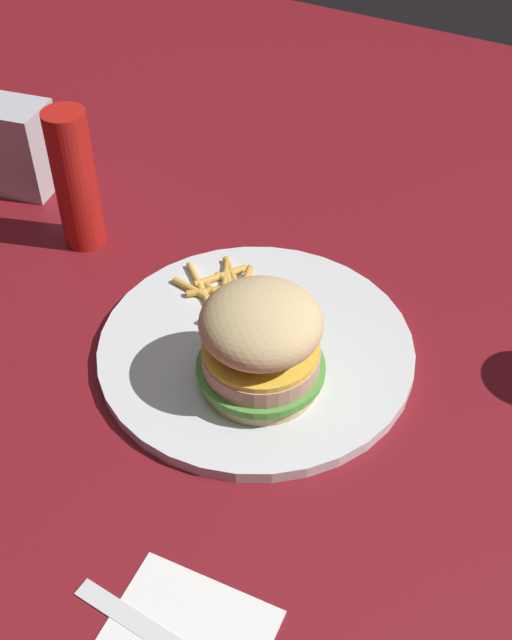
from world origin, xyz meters
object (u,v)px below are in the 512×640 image
Objects in this scene: sandwich at (261,342)px; fries_pile at (225,289)px; ketchup_bottle at (75,180)px; plate at (256,348)px; napkin_dispenser at (12,146)px.

fries_pile is (0.09, -0.09, -0.04)m from sandwich.
sandwich is 0.29m from ketchup_bottle.
plate is 0.08m from fries_pile.
ketchup_bottle is (-0.13, 0.05, 0.02)m from napkin_dispenser.
fries_pile is at bearing -38.06° from plate.
fries_pile is at bearing -44.84° from sandwich.
sandwich reaches higher than fries_pile.
napkin_dispenser is 0.15m from ketchup_bottle.
plate is 2.71× the size of fries_pile.
sandwich is (-0.03, 0.04, 0.05)m from plate.
plate is 0.26m from ketchup_bottle.
plate is at bearing 152.66° from napkin_dispenser.
napkin_dispenser is at bearing -20.21° from sandwich.
sandwich is at bearing 123.76° from plate.
sandwich reaches higher than napkin_dispenser.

